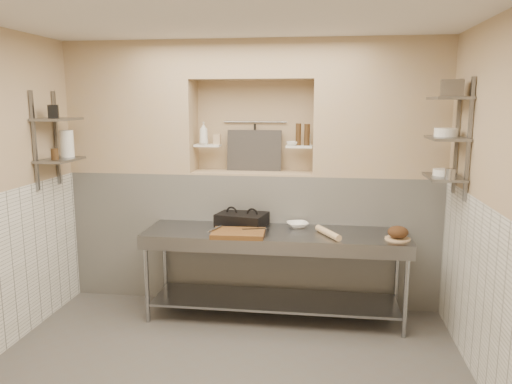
% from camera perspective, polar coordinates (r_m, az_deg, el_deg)
% --- Properties ---
extents(floor, '(4.00, 3.90, 0.10)m').
position_cam_1_polar(floor, '(4.28, -3.89, -21.00)').
color(floor, '#56514C').
rests_on(floor, ground).
extents(ceiling, '(4.00, 3.90, 0.10)m').
position_cam_1_polar(ceiling, '(3.72, -4.46, 20.80)').
color(ceiling, silver).
rests_on(ceiling, ground).
extents(wall_right, '(0.10, 3.90, 2.80)m').
position_cam_1_polar(wall_right, '(3.88, 27.03, -2.30)').
color(wall_right, tan).
rests_on(wall_right, ground).
extents(wall_back, '(4.00, 0.10, 2.80)m').
position_cam_1_polar(wall_back, '(5.68, 0.00, 2.49)').
color(wall_back, tan).
rests_on(wall_back, ground).
extents(wall_front, '(4.00, 0.10, 2.80)m').
position_cam_1_polar(wall_front, '(1.91, -16.97, -13.89)').
color(wall_front, tan).
rests_on(wall_front, ground).
extents(backwall_lower, '(4.00, 0.40, 1.40)m').
position_cam_1_polar(backwall_lower, '(5.58, -0.35, -5.00)').
color(backwall_lower, white).
rests_on(backwall_lower, floor).
extents(alcove_sill, '(1.30, 0.40, 0.02)m').
position_cam_1_polar(alcove_sill, '(5.43, -0.35, 2.24)').
color(alcove_sill, tan).
rests_on(alcove_sill, backwall_lower).
extents(backwall_pillar_left, '(1.35, 0.40, 1.40)m').
position_cam_1_polar(backwall_pillar_left, '(5.72, -13.80, 9.29)').
color(backwall_pillar_left, tan).
rests_on(backwall_pillar_left, backwall_lower).
extents(backwall_pillar_right, '(1.35, 0.40, 1.40)m').
position_cam_1_polar(backwall_pillar_right, '(5.36, 14.00, 9.24)').
color(backwall_pillar_right, tan).
rests_on(backwall_pillar_right, backwall_lower).
extents(backwall_header, '(1.30, 0.40, 0.40)m').
position_cam_1_polar(backwall_header, '(5.40, -0.37, 14.85)').
color(backwall_header, tan).
rests_on(backwall_header, backwall_lower).
extents(wainscot_right, '(0.02, 3.90, 1.40)m').
position_cam_1_polar(wainscot_right, '(4.06, 25.39, -11.99)').
color(wainscot_right, white).
rests_on(wainscot_right, floor).
extents(alcove_shelf_left, '(0.28, 0.16, 0.02)m').
position_cam_1_polar(alcove_shelf_left, '(5.49, -5.55, 5.33)').
color(alcove_shelf_left, white).
rests_on(alcove_shelf_left, backwall_lower).
extents(alcove_shelf_right, '(0.28, 0.16, 0.02)m').
position_cam_1_polar(alcove_shelf_right, '(5.35, 4.97, 5.21)').
color(alcove_shelf_right, white).
rests_on(alcove_shelf_right, backwall_lower).
extents(utensil_rail, '(0.70, 0.02, 0.02)m').
position_cam_1_polar(utensil_rail, '(5.55, -0.11, 8.01)').
color(utensil_rail, gray).
rests_on(utensil_rail, wall_back).
extents(hanging_steel, '(0.02, 0.02, 0.30)m').
position_cam_1_polar(hanging_steel, '(5.54, -0.14, 6.25)').
color(hanging_steel, black).
rests_on(hanging_steel, utensil_rail).
extents(splash_panel, '(0.60, 0.08, 0.45)m').
position_cam_1_polar(splash_panel, '(5.50, -0.21, 4.76)').
color(splash_panel, '#383330').
rests_on(splash_panel, alcove_sill).
extents(shelf_rail_left_a, '(0.03, 0.03, 0.95)m').
position_cam_1_polar(shelf_rail_left_a, '(5.56, -21.84, 5.74)').
color(shelf_rail_left_a, slate).
rests_on(shelf_rail_left_a, wall_left).
extents(shelf_rail_left_b, '(0.03, 0.03, 0.95)m').
position_cam_1_polar(shelf_rail_left_b, '(5.22, -23.99, 5.34)').
color(shelf_rail_left_b, slate).
rests_on(shelf_rail_left_b, wall_left).
extents(wall_shelf_left_lower, '(0.30, 0.50, 0.02)m').
position_cam_1_polar(wall_shelf_left_lower, '(5.34, -21.48, 3.44)').
color(wall_shelf_left_lower, slate).
rests_on(wall_shelf_left_lower, wall_left).
extents(wall_shelf_left_upper, '(0.30, 0.50, 0.03)m').
position_cam_1_polar(wall_shelf_left_upper, '(5.31, -21.77, 7.73)').
color(wall_shelf_left_upper, slate).
rests_on(wall_shelf_left_upper, wall_left).
extents(shelf_rail_right_a, '(0.03, 0.03, 1.05)m').
position_cam_1_polar(shelf_rail_right_a, '(4.99, 21.97, 5.87)').
color(shelf_rail_right_a, slate).
rests_on(shelf_rail_right_a, wall_right).
extents(shelf_rail_right_b, '(0.03, 0.03, 1.05)m').
position_cam_1_polar(shelf_rail_right_b, '(4.60, 23.17, 5.48)').
color(shelf_rail_right_b, slate).
rests_on(shelf_rail_right_b, wall_right).
extents(wall_shelf_right_lower, '(0.30, 0.50, 0.02)m').
position_cam_1_polar(wall_shelf_right_lower, '(4.80, 20.70, 1.59)').
color(wall_shelf_right_lower, slate).
rests_on(wall_shelf_right_lower, wall_right).
extents(wall_shelf_right_mid, '(0.30, 0.50, 0.02)m').
position_cam_1_polar(wall_shelf_right_mid, '(4.76, 20.96, 5.76)').
color(wall_shelf_right_mid, slate).
rests_on(wall_shelf_right_mid, wall_right).
extents(wall_shelf_right_upper, '(0.30, 0.50, 0.03)m').
position_cam_1_polar(wall_shelf_right_upper, '(4.75, 21.24, 9.97)').
color(wall_shelf_right_upper, slate).
rests_on(wall_shelf_right_upper, wall_right).
extents(prep_table, '(2.60, 0.70, 0.90)m').
position_cam_1_polar(prep_table, '(5.02, 2.15, -7.44)').
color(prep_table, gray).
rests_on(prep_table, floor).
extents(panini_press, '(0.55, 0.45, 0.13)m').
position_cam_1_polar(panini_press, '(5.18, -1.62, -3.15)').
color(panini_press, black).
rests_on(panini_press, prep_table).
extents(cutting_board, '(0.52, 0.37, 0.05)m').
position_cam_1_polar(cutting_board, '(4.81, -2.03, -4.75)').
color(cutting_board, brown).
rests_on(cutting_board, prep_table).
extents(knife_blade, '(0.25, 0.10, 0.01)m').
position_cam_1_polar(knife_blade, '(4.87, -0.14, -4.25)').
color(knife_blade, gray).
rests_on(knife_blade, cutting_board).
extents(tongs, '(0.10, 0.22, 0.02)m').
position_cam_1_polar(tongs, '(4.86, -4.75, -4.23)').
color(tongs, gray).
rests_on(tongs, cutting_board).
extents(mixing_bowl, '(0.27, 0.27, 0.05)m').
position_cam_1_polar(mixing_bowl, '(5.14, 4.77, -3.75)').
color(mixing_bowl, white).
rests_on(mixing_bowl, prep_table).
extents(rolling_pin, '(0.25, 0.40, 0.06)m').
position_cam_1_polar(rolling_pin, '(4.84, 8.24, -4.65)').
color(rolling_pin, '#CCAB88').
rests_on(rolling_pin, prep_table).
extents(bread_board, '(0.24, 0.24, 0.01)m').
position_cam_1_polar(bread_board, '(4.87, 15.88, -5.16)').
color(bread_board, '#CCAB88').
rests_on(bread_board, prep_table).
extents(bread_loaf, '(0.19, 0.19, 0.11)m').
position_cam_1_polar(bread_loaf, '(4.85, 15.92, -4.43)').
color(bread_loaf, '#4C2D19').
rests_on(bread_loaf, bread_board).
extents(bottle_soap, '(0.11, 0.11, 0.24)m').
position_cam_1_polar(bottle_soap, '(5.44, -6.01, 6.69)').
color(bottle_soap, white).
rests_on(bottle_soap, alcove_shelf_left).
extents(jar_alcove, '(0.07, 0.07, 0.11)m').
position_cam_1_polar(jar_alcove, '(5.47, -4.46, 6.03)').
color(jar_alcove, tan).
rests_on(jar_alcove, alcove_shelf_left).
extents(bowl_alcove, '(0.15, 0.15, 0.04)m').
position_cam_1_polar(bowl_alcove, '(5.35, 4.17, 5.57)').
color(bowl_alcove, white).
rests_on(bowl_alcove, alcove_shelf_right).
extents(condiment_a, '(0.06, 0.06, 0.23)m').
position_cam_1_polar(condiment_a, '(5.34, 5.85, 6.54)').
color(condiment_a, '#3D2815').
rests_on(condiment_a, alcove_shelf_right).
extents(condiment_b, '(0.06, 0.06, 0.23)m').
position_cam_1_polar(condiment_b, '(5.33, 4.86, 6.58)').
color(condiment_b, '#3D2815').
rests_on(condiment_b, alcove_shelf_right).
extents(condiment_c, '(0.07, 0.07, 0.12)m').
position_cam_1_polar(condiment_c, '(5.37, 5.90, 5.99)').
color(condiment_c, white).
rests_on(condiment_c, alcove_shelf_right).
extents(jug_left, '(0.14, 0.14, 0.27)m').
position_cam_1_polar(jug_left, '(5.46, -20.80, 5.19)').
color(jug_left, white).
rests_on(jug_left, wall_shelf_left_lower).
extents(jar_left, '(0.07, 0.07, 0.11)m').
position_cam_1_polar(jar_left, '(5.25, -22.01, 4.05)').
color(jar_left, '#3D2815').
rests_on(jar_left, wall_shelf_left_lower).
extents(box_left_upper, '(0.12, 0.12, 0.13)m').
position_cam_1_polar(box_left_upper, '(5.25, -22.16, 8.52)').
color(box_left_upper, black).
rests_on(box_left_upper, wall_shelf_left_upper).
extents(bowl_right, '(0.19, 0.19, 0.06)m').
position_cam_1_polar(bowl_right, '(4.82, 20.66, 2.13)').
color(bowl_right, white).
rests_on(bowl_right, wall_shelf_right_lower).
extents(canister_right, '(0.09, 0.09, 0.09)m').
position_cam_1_polar(canister_right, '(4.58, 21.34, 1.92)').
color(canister_right, gray).
rests_on(canister_right, wall_shelf_right_lower).
extents(bowl_right_mid, '(0.21, 0.21, 0.08)m').
position_cam_1_polar(bowl_right_mid, '(4.80, 20.88, 6.40)').
color(bowl_right_mid, white).
rests_on(bowl_right_mid, wall_shelf_right_mid).
extents(basket_right, '(0.22, 0.25, 0.14)m').
position_cam_1_polar(basket_right, '(4.69, 21.48, 10.98)').
color(basket_right, gray).
rests_on(basket_right, wall_shelf_right_upper).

